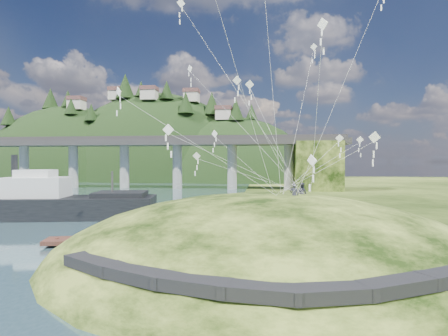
# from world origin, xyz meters

# --- Properties ---
(ground) EXTENTS (320.00, 320.00, 0.00)m
(ground) POSITION_xyz_m (0.00, 0.00, 0.00)
(ground) COLOR black
(ground) RESTS_ON ground
(grass_hill) EXTENTS (36.00, 32.00, 13.00)m
(grass_hill) POSITION_xyz_m (8.00, 2.00, -1.50)
(grass_hill) COLOR black
(grass_hill) RESTS_ON ground
(footpath) EXTENTS (22.29, 5.84, 0.83)m
(footpath) POSITION_xyz_m (7.46, -9.74, 2.08)
(footpath) COLOR black
(footpath) RESTS_ON ground
(bridge) EXTENTS (160.00, 11.00, 15.00)m
(bridge) POSITION_xyz_m (-26.46, 70.07, 9.70)
(bridge) COLOR #2D2B2B
(bridge) RESTS_ON ground
(far_ridge) EXTENTS (153.00, 70.00, 94.50)m
(far_ridge) POSITION_xyz_m (-43.58, 122.17, -7.44)
(far_ridge) COLOR black
(far_ridge) RESTS_ON ground
(work_barge) EXTENTS (25.10, 10.84, 8.51)m
(work_barge) POSITION_xyz_m (-19.61, 17.65, 2.13)
(work_barge) COLOR black
(work_barge) RESTS_ON ground
(wooden_dock) EXTENTS (14.68, 5.66, 1.04)m
(wooden_dock) POSITION_xyz_m (-4.75, 4.69, 0.46)
(wooden_dock) COLOR #3E1F19
(wooden_dock) RESTS_ON ground
(kite_flyers) EXTENTS (1.72, 2.71, 1.92)m
(kite_flyers) POSITION_xyz_m (10.60, 3.08, 5.84)
(kite_flyers) COLOR #2A2A38
(kite_flyers) RESTS_ON ground
(kite_swarm) EXTENTS (20.40, 17.96, 19.62)m
(kite_swarm) POSITION_xyz_m (7.07, 3.66, 14.69)
(kite_swarm) COLOR white
(kite_swarm) RESTS_ON ground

